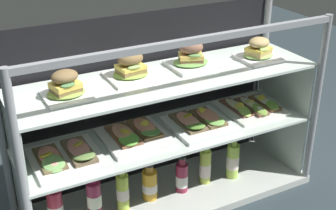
% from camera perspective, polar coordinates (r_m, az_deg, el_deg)
% --- Properties ---
extents(ground_plane, '(6.00, 6.00, 0.02)m').
position_cam_1_polar(ground_plane, '(2.36, 0.00, -11.39)').
color(ground_plane, '#283338').
rests_on(ground_plane, ground).
extents(case_base_deck, '(1.42, 0.44, 0.04)m').
position_cam_1_polar(case_base_deck, '(2.34, 0.00, -10.83)').
color(case_base_deck, beige).
rests_on(case_base_deck, ground).
extents(case_frame, '(1.42, 0.44, 0.88)m').
position_cam_1_polar(case_frame, '(2.20, -1.56, 0.67)').
color(case_frame, gray).
rests_on(case_frame, ground).
extents(riser_lower_tier, '(1.35, 0.38, 0.32)m').
position_cam_1_polar(riser_lower_tier, '(2.24, 0.00, -7.16)').
color(riser_lower_tier, silver).
rests_on(riser_lower_tier, case_base_deck).
extents(shelf_lower_glass, '(1.37, 0.39, 0.01)m').
position_cam_1_polar(shelf_lower_glass, '(2.15, 0.00, -3.46)').
color(shelf_lower_glass, silver).
rests_on(shelf_lower_glass, riser_lower_tier).
extents(riser_upper_tier, '(1.35, 0.38, 0.26)m').
position_cam_1_polar(riser_upper_tier, '(2.09, 0.00, -0.15)').
color(riser_upper_tier, silver).
rests_on(riser_upper_tier, shelf_lower_glass).
extents(shelf_upper_glass, '(1.37, 0.39, 0.01)m').
position_cam_1_polar(shelf_upper_glass, '(2.03, 0.00, 3.36)').
color(shelf_upper_glass, silver).
rests_on(shelf_upper_glass, riser_upper_tier).
extents(plated_roll_sandwich_left_of_center, '(0.18, 0.18, 0.11)m').
position_cam_1_polar(plated_roll_sandwich_left_of_center, '(1.85, -12.30, 2.09)').
color(plated_roll_sandwich_left_of_center, white).
rests_on(plated_roll_sandwich_left_of_center, shelf_upper_glass).
extents(plated_roll_sandwich_near_left_corner, '(0.20, 0.20, 0.12)m').
position_cam_1_polar(plated_roll_sandwich_near_left_corner, '(2.00, -4.53, 4.42)').
color(plated_roll_sandwich_near_left_corner, white).
rests_on(plated_roll_sandwich_near_left_corner, shelf_upper_glass).
extents(plated_roll_sandwich_right_of_center, '(0.19, 0.19, 0.12)m').
position_cam_1_polar(plated_roll_sandwich_right_of_center, '(2.12, 2.79, 5.71)').
color(plated_roll_sandwich_right_of_center, white).
rests_on(plated_roll_sandwich_right_of_center, shelf_upper_glass).
extents(plated_roll_sandwich_center, '(0.18, 0.18, 0.11)m').
position_cam_1_polar(plated_roll_sandwich_center, '(2.25, 10.91, 6.38)').
color(plated_roll_sandwich_center, white).
rests_on(plated_roll_sandwich_center, shelf_upper_glass).
extents(open_sandwich_tray_center, '(0.28, 0.29, 0.06)m').
position_cam_1_polar(open_sandwich_tray_center, '(1.98, -12.23, -6.11)').
color(open_sandwich_tray_center, white).
rests_on(open_sandwich_tray_center, shelf_lower_glass).
extents(open_sandwich_tray_near_right_corner, '(0.28, 0.29, 0.06)m').
position_cam_1_polar(open_sandwich_tray_near_right_corner, '(2.10, -4.04, -3.57)').
color(open_sandwich_tray_near_right_corner, white).
rests_on(open_sandwich_tray_near_right_corner, shelf_lower_glass).
extents(open_sandwich_tray_right_of_center, '(0.28, 0.29, 0.07)m').
position_cam_1_polar(open_sandwich_tray_right_of_center, '(2.20, 3.88, -2.06)').
color(open_sandwich_tray_right_of_center, white).
rests_on(open_sandwich_tray_right_of_center, shelf_lower_glass).
extents(open_sandwich_tray_mid_left, '(0.28, 0.29, 0.06)m').
position_cam_1_polar(open_sandwich_tray_mid_left, '(2.38, 10.11, -0.21)').
color(open_sandwich_tray_mid_left, white).
rests_on(open_sandwich_tray_mid_left, shelf_lower_glass).
extents(juice_bottle_front_left_end, '(0.07, 0.07, 0.24)m').
position_cam_1_polar(juice_bottle_front_left_end, '(2.12, -13.46, -12.14)').
color(juice_bottle_front_left_end, '#A1273B').
rests_on(juice_bottle_front_left_end, case_base_deck).
extents(juice_bottle_back_right, '(0.06, 0.06, 0.25)m').
position_cam_1_polar(juice_bottle_back_right, '(2.13, -8.93, -11.25)').
color(juice_bottle_back_right, '#922948').
rests_on(juice_bottle_back_right, case_base_deck).
extents(juice_bottle_tucked_behind, '(0.06, 0.06, 0.24)m').
position_cam_1_polar(juice_bottle_tucked_behind, '(2.18, -5.53, -10.31)').
color(juice_bottle_tucked_behind, '#B1CF42').
rests_on(juice_bottle_tucked_behind, case_base_deck).
extents(juice_bottle_near_post, '(0.07, 0.07, 0.19)m').
position_cam_1_polar(juice_bottle_near_post, '(2.25, -2.23, -9.58)').
color(juice_bottle_near_post, gold).
rests_on(juice_bottle_near_post, case_base_deck).
extents(juice_bottle_front_middle, '(0.06, 0.06, 0.20)m').
position_cam_1_polar(juice_bottle_front_middle, '(2.30, 1.68, -8.73)').
color(juice_bottle_front_middle, maroon).
rests_on(juice_bottle_front_middle, case_base_deck).
extents(juice_bottle_front_second, '(0.06, 0.06, 0.22)m').
position_cam_1_polar(juice_bottle_front_second, '(2.36, 4.52, -7.43)').
color(juice_bottle_front_second, '#B7CB49').
rests_on(juice_bottle_front_second, case_base_deck).
extents(juice_bottle_back_left, '(0.06, 0.06, 0.23)m').
position_cam_1_polar(juice_bottle_back_left, '(2.41, 7.86, -6.67)').
color(juice_bottle_back_left, '#B0D54F').
rests_on(juice_bottle_back_left, case_base_deck).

